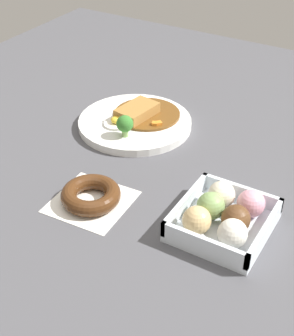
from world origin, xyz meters
The scene contains 4 objects.
ground_plane centered at (0.00, 0.00, 0.00)m, with size 1.60×1.60×0.00m, color #4C4C51.
curry_plate centered at (0.15, 0.15, 0.01)m, with size 0.26×0.26×0.07m.
donut_box centered at (-0.07, -0.17, 0.03)m, with size 0.17×0.16×0.06m.
chocolate_ring_donut centered at (-0.13, 0.07, 0.02)m, with size 0.15×0.15×0.03m.
Camera 1 is at (-0.71, -0.40, 0.60)m, focal length 53.71 mm.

